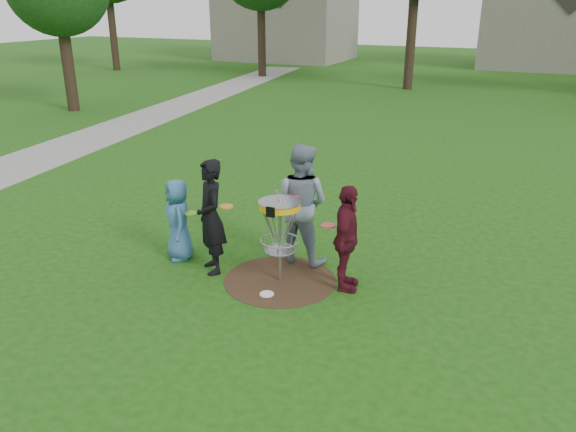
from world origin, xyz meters
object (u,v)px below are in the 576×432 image
at_px(player_black, 211,217).
at_px(player_grey, 301,203).
at_px(disc_golf_basket, 280,221).
at_px(player_maroon, 346,239).
at_px(player_blue, 178,220).

height_order(player_black, player_grey, player_grey).
bearing_deg(player_black, disc_golf_basket, 50.59).
relative_size(player_grey, disc_golf_basket, 1.48).
bearing_deg(disc_golf_basket, player_maroon, 10.39).
bearing_deg(player_grey, disc_golf_basket, 94.91).
xyz_separation_m(player_black, player_grey, (1.14, 0.99, 0.08)).
xyz_separation_m(player_grey, player_maroon, (1.05, -0.68, -0.19)).
xyz_separation_m(player_black, player_maroon, (2.18, 0.31, -0.11)).
xyz_separation_m(player_blue, disc_golf_basket, (1.94, -0.06, 0.31)).
bearing_deg(player_grey, player_blue, 25.95).
distance_m(player_black, player_grey, 1.51).
bearing_deg(player_maroon, player_grey, 45.91).
bearing_deg(player_maroon, disc_golf_basket, 89.31).
xyz_separation_m(player_black, disc_golf_basket, (1.17, 0.13, 0.07)).
bearing_deg(player_maroon, player_black, 87.06).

